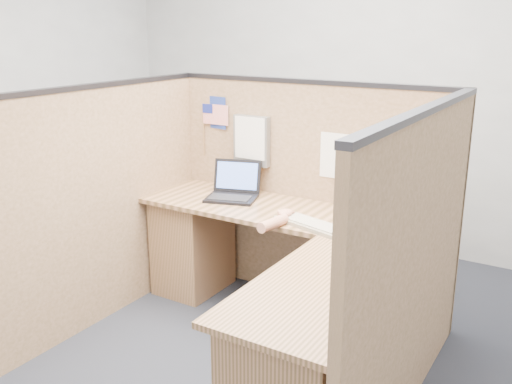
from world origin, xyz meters
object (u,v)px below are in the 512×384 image
Objects in this scene: l_desk at (279,288)px; laptop at (236,189)px; mouse at (286,216)px; keyboard at (310,224)px.

laptop reaches higher than l_desk.
laptop is at bearing 142.25° from l_desk.
l_desk is 4.79× the size of laptop.
l_desk is at bearing -68.80° from mouse.
l_desk is 20.23× the size of mouse.
l_desk is 0.44m from mouse.
laptop is 0.83× the size of keyboard.
l_desk is 0.42m from keyboard.
l_desk is at bearing -55.38° from laptop.
mouse is (0.51, -0.23, -0.04)m from laptop.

